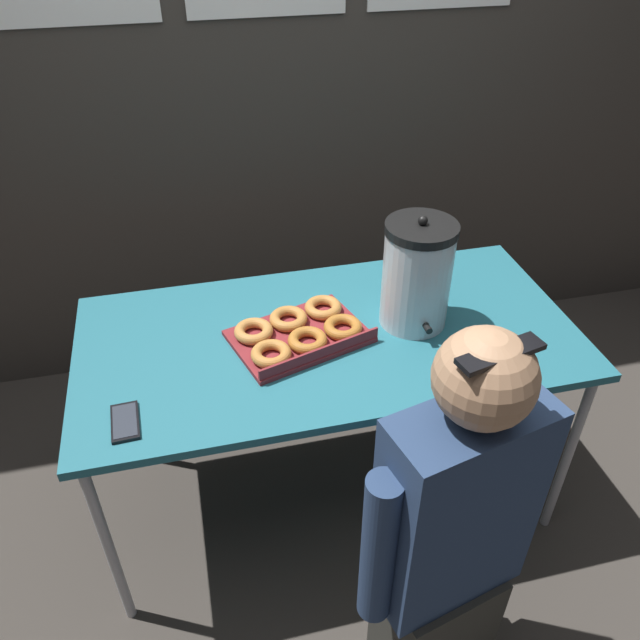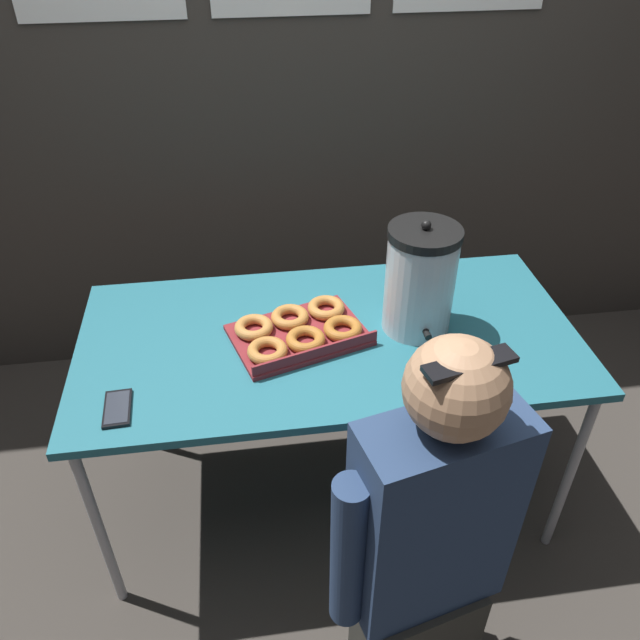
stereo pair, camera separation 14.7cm
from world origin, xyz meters
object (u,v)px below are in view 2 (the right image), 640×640
cell_phone (117,408)px  person_seated (428,548)px  coffee_urn (420,280)px  donut_box (299,331)px

cell_phone → person_seated: person_seated is taller
coffee_urn → cell_phone: (-0.91, -0.26, -0.17)m
coffee_urn → cell_phone: coffee_urn is taller
donut_box → person_seated: size_ratio=0.37×
coffee_urn → person_seated: (-0.14, -0.70, -0.32)m
cell_phone → coffee_urn: bearing=13.1°
coffee_urn → person_seated: size_ratio=0.30×
coffee_urn → cell_phone: 0.96m
person_seated → donut_box: bearing=-84.3°
donut_box → person_seated: person_seated is taller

